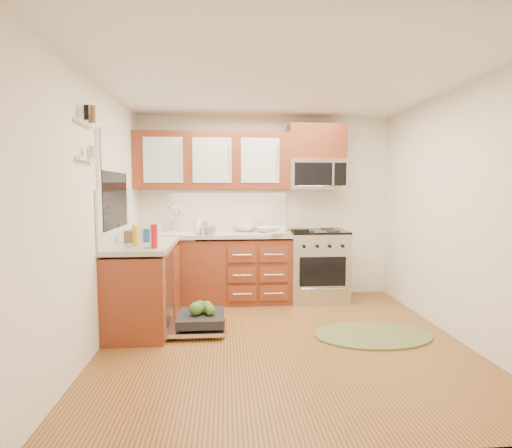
{
  "coord_description": "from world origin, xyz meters",
  "views": [
    {
      "loc": [
        -0.55,
        -3.84,
        1.5
      ],
      "look_at": [
        -0.2,
        0.85,
        1.09
      ],
      "focal_mm": 28.0,
      "sensor_mm": 36.0,
      "label": 1
    }
  ],
  "objects": [
    {
      "name": "soap_bottle_c",
      "position": [
        -1.62,
        0.87,
        1.02
      ],
      "size": [
        0.17,
        0.17,
        0.18
      ],
      "primitive_type": "imported",
      "rotation": [
        0.0,
        0.0,
        -0.22
      ],
      "color": "#999999",
      "rests_on": "countertop_left"
    },
    {
      "name": "bowl_b",
      "position": [
        -0.29,
        1.6,
        0.97
      ],
      "size": [
        0.33,
        0.33,
        0.1
      ],
      "primitive_type": "imported",
      "rotation": [
        0.0,
        0.0,
        -0.09
      ],
      "color": "#999999",
      "rests_on": "countertop_back"
    },
    {
      "name": "wall_right",
      "position": [
        1.75,
        0.0,
        1.25
      ],
      "size": [
        0.04,
        3.5,
        2.5
      ],
      "primitive_type": "cube",
      "color": "white",
      "rests_on": "ground"
    },
    {
      "name": "soap_bottle_a",
      "position": [
        -0.92,
        1.26,
        1.06
      ],
      "size": [
        0.13,
        0.13,
        0.26
      ],
      "primitive_type": "imported",
      "rotation": [
        0.0,
        0.0,
        0.3
      ],
      "color": "#999999",
      "rests_on": "countertop_back"
    },
    {
      "name": "wall_left",
      "position": [
        -1.75,
        0.0,
        1.25
      ],
      "size": [
        0.04,
        3.5,
        2.5
      ],
      "primitive_type": "cube",
      "color": "white",
      "rests_on": "ground"
    },
    {
      "name": "ceiling",
      "position": [
        0.0,
        0.0,
        2.5
      ],
      "size": [
        3.5,
        3.5,
        0.0
      ],
      "primitive_type": "plane",
      "rotation": [
        3.14,
        0.0,
        0.0
      ],
      "color": "white",
      "rests_on": "ground"
    },
    {
      "name": "rug",
      "position": [
        0.95,
        0.04,
        0.01
      ],
      "size": [
        1.42,
        1.16,
        0.02
      ],
      "primitive_type": null,
      "rotation": [
        0.0,
        0.0,
        -0.35
      ],
      "color": "olive",
      "rests_on": "ground"
    },
    {
      "name": "backsplash_left",
      "position": [
        -1.74,
        0.52,
        1.21
      ],
      "size": [
        0.02,
        1.25,
        0.57
      ],
      "primitive_type": "cube",
      "color": "silver",
      "rests_on": "ground"
    },
    {
      "name": "cutting_board",
      "position": [
        0.15,
        1.22,
        0.94
      ],
      "size": [
        0.36,
        0.3,
        0.02
      ],
      "primitive_type": "cube",
      "rotation": [
        0.0,
        0.0,
        0.37
      ],
      "color": "#B17951",
      "rests_on": "countertop_back"
    },
    {
      "name": "mustard_bottle",
      "position": [
        -1.46,
        0.26,
        1.03
      ],
      "size": [
        0.07,
        0.07,
        0.21
      ],
      "primitive_type": "cylinder",
      "rotation": [
        0.0,
        0.0,
        0.09
      ],
      "color": "gold",
      "rests_on": "countertop_left"
    },
    {
      "name": "bowl_a",
      "position": [
        0.0,
        1.47,
        0.96
      ],
      "size": [
        0.34,
        0.34,
        0.07
      ],
      "primitive_type": "imported",
      "rotation": [
        0.0,
        0.0,
        0.18
      ],
      "color": "#999999",
      "rests_on": "countertop_back"
    },
    {
      "name": "floor",
      "position": [
        0.0,
        0.0,
        0.0
      ],
      "size": [
        3.5,
        3.5,
        0.0
      ],
      "primitive_type": "plane",
      "color": "brown",
      "rests_on": "ground"
    },
    {
      "name": "dishwasher",
      "position": [
        -0.86,
        0.3,
        0.1
      ],
      "size": [
        0.7,
        0.6,
        0.2
      ],
      "primitive_type": null,
      "color": "silver",
      "rests_on": "ground"
    },
    {
      "name": "wooden_box",
      "position": [
        -1.58,
        0.52,
        0.99
      ],
      "size": [
        0.14,
        0.11,
        0.13
      ],
      "primitive_type": "cube",
      "rotation": [
        0.0,
        0.0,
        0.12
      ],
      "color": "brown",
      "rests_on": "countertop_left"
    },
    {
      "name": "paper_towel_roll",
      "position": [
        -1.25,
        0.14,
        1.04
      ],
      "size": [
        0.12,
        0.12,
        0.23
      ],
      "primitive_type": "cylinder",
      "rotation": [
        0.0,
        0.0,
        -0.15
      ],
      "color": "white",
      "rests_on": "countertop_left"
    },
    {
      "name": "base_cabinet_back",
      "position": [
        -0.73,
        1.45,
        0.42
      ],
      "size": [
        2.05,
        0.6,
        0.85
      ],
      "primitive_type": "cube",
      "color": "#5A2414",
      "rests_on": "ground"
    },
    {
      "name": "upper_cabinets",
      "position": [
        -0.73,
        1.57,
        1.88
      ],
      "size": [
        2.05,
        0.35,
        0.75
      ],
      "primitive_type": null,
      "color": "#5A2414",
      "rests_on": "ground"
    },
    {
      "name": "backsplash_back",
      "position": [
        -0.73,
        1.74,
        1.21
      ],
      "size": [
        2.05,
        0.02,
        0.57
      ],
      "primitive_type": "cube",
      "color": "silver",
      "rests_on": "ground"
    },
    {
      "name": "shelf_upper",
      "position": [
        -1.72,
        -0.35,
        2.05
      ],
      "size": [
        0.04,
        0.4,
        0.03
      ],
      "primitive_type": "cube",
      "color": "white",
      "rests_on": "ground"
    },
    {
      "name": "countertop_left",
      "position": [
        -1.44,
        0.53,
        0.9
      ],
      "size": [
        0.64,
        1.27,
        0.05
      ],
      "primitive_type": "cube",
      "color": "#BCB4AC",
      "rests_on": "base_cabinet_left"
    },
    {
      "name": "stock_pot",
      "position": [
        -0.77,
        1.22,
        0.98
      ],
      "size": [
        0.23,
        0.23,
        0.11
      ],
      "primitive_type": "cylinder",
      "rotation": [
        0.0,
        0.0,
        -0.27
      ],
      "color": "silver",
      "rests_on": "countertop_back"
    },
    {
      "name": "shelf_lower",
      "position": [
        -1.72,
        -0.35,
        1.75
      ],
      "size": [
        0.04,
        0.4,
        0.03
      ],
      "primitive_type": "cube",
      "color": "white",
      "rests_on": "ground"
    },
    {
      "name": "window",
      "position": [
        -1.74,
        0.5,
        1.55
      ],
      "size": [
        0.03,
        1.05,
        1.05
      ],
      "primitive_type": null,
      "color": "white",
      "rests_on": "ground"
    },
    {
      "name": "range",
      "position": [
        0.68,
        1.43,
        0.47
      ],
      "size": [
        0.76,
        0.64,
        0.95
      ],
      "primitive_type": null,
      "color": "silver",
      "rests_on": "ground"
    },
    {
      "name": "base_cabinet_left",
      "position": [
        -1.45,
        0.52,
        0.42
      ],
      "size": [
        0.6,
        1.25,
        0.85
      ],
      "primitive_type": "cube",
      "color": "#5A2414",
      "rests_on": "ground"
    },
    {
      "name": "blue_carton",
      "position": [
        -1.4,
        0.57,
        1.0
      ],
      "size": [
        0.1,
        0.07,
        0.14
      ],
      "primitive_type": "cube",
      "rotation": [
        0.0,
        0.0,
        -0.21
      ],
      "color": "#235AA3",
      "rests_on": "countertop_left"
    },
    {
      "name": "cup",
      "position": [
        0.2,
        1.31,
        0.97
      ],
      "size": [
        0.12,
        0.12,
        0.1
      ],
      "primitive_type": "imported",
      "rotation": [
        0.0,
        0.0,
        -0.03
      ],
      "color": "#999999",
      "rests_on": "countertop_back"
    },
    {
      "name": "soap_bottle_b",
      "position": [
        -1.51,
        0.79,
        1.01
      ],
      "size": [
        0.09,
        0.09,
        0.17
      ],
      "primitive_type": "imported",
      "rotation": [
        0.0,
        0.0,
        0.14
      ],
      "color": "#999999",
      "rests_on": "countertop_left"
    },
    {
      "name": "wall_front",
      "position": [
        0.0,
        -1.75,
        1.25
      ],
      "size": [
        3.5,
        0.04,
        2.5
      ],
      "primitive_type": "cube",
      "color": "white",
      "rests_on": "ground"
    },
    {
      "name": "wall_back",
      "position": [
        0.0,
        1.75,
        1.25
      ],
      "size": [
        3.5,
        0.04,
        2.5
      ],
      "primitive_type": "cube",
      "color": "white",
      "rests_on": "ground"
    },
    {
      "name": "cabinet_over_mw",
      "position": [
        0.68,
        1.57,
        2.13
      ],
      "size": [
        0.76,
        0.35,
        0.47
      ],
      "primitive_type": "cube",
      "color": "#5A2414",
      "rests_on": "ground"
    },
    {
      "name": "red_bottle",
      "position": [
        -1.25,
        0.08,
        1.04
      ],
      "size": [
        0.07,
        0.07,
        0.24
      ],
      "primitive_type": "cylinder",
      "rotation": [
        0.0,
        0.0,
        0.09
      ],
      "color": "red",
      "rests_on": "countertop_left"
    },
    {
      "name": "sink",
      "position": [
        -1.25,
        1.42,
        0.8
      ],
      "size": [
        0.62,
        0.5,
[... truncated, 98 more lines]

